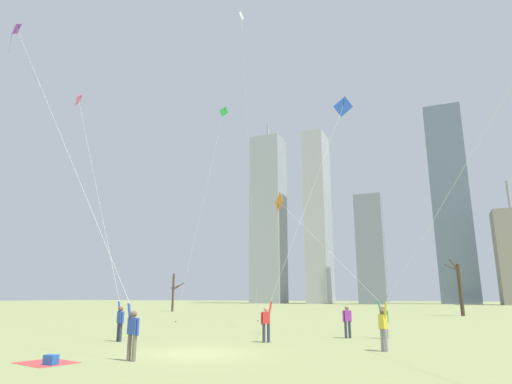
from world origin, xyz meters
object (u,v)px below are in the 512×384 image
at_px(distant_kite_drifting_right_white, 244,57).
at_px(kite_flyer_foreground_right_pink, 107,253).
at_px(kite_flyer_midfield_center_purple, 103,254).
at_px(kite_flyer_far_back_red, 422,258).
at_px(picnic_spot, 49,361).
at_px(bare_tree_far_right_edge, 460,288).
at_px(bystander_strolling_midfield, 347,320).
at_px(kite_flyer_foreground_left_blue, 282,277).
at_px(bare_tree_center, 173,291).
at_px(kite_flyer_midfield_right_orange, 354,286).
at_px(distant_kite_low_near_trees_green, 221,124).

bearing_deg(distant_kite_drifting_right_white, kite_flyer_foreground_right_pink, -100.66).
bearing_deg(kite_flyer_midfield_center_purple, kite_flyer_far_back_red, 18.83).
xyz_separation_m(picnic_spot, bare_tree_far_right_edge, (14.07, 43.57, 2.95)).
relative_size(bystander_strolling_midfield, picnic_spot, 0.78).
height_order(kite_flyer_foreground_left_blue, bare_tree_center, kite_flyer_foreground_left_blue).
relative_size(kite_flyer_far_back_red, bystander_strolling_midfield, 10.67).
distance_m(bare_tree_far_right_edge, bare_tree_center, 37.86).
distance_m(kite_flyer_foreground_left_blue, bare_tree_center, 44.86).
xyz_separation_m(kite_flyer_far_back_red, bystander_strolling_midfield, (-4.04, 6.42, -2.54)).
xyz_separation_m(bystander_strolling_midfield, bare_tree_far_right_edge, (6.88, 31.17, 2.13)).
relative_size(kite_flyer_foreground_right_pink, kite_flyer_midfield_right_orange, 1.97).
distance_m(distant_kite_drifting_right_white, bare_tree_far_right_edge, 34.49).
height_order(kite_flyer_foreground_left_blue, bystander_strolling_midfield, kite_flyer_foreground_left_blue).
xyz_separation_m(kite_flyer_foreground_left_blue, kite_flyer_foreground_right_pink, (-9.70, -1.36, 1.42)).
distance_m(bystander_strolling_midfield, distant_kite_drifting_right_white, 25.69).
height_order(kite_flyer_far_back_red, bare_tree_center, kite_flyer_far_back_red).
height_order(kite_flyer_midfield_center_purple, distant_kite_drifting_right_white, distant_kite_drifting_right_white).
xyz_separation_m(kite_flyer_midfield_center_purple, kite_flyer_midfield_right_orange, (7.46, 11.77, -1.03)).
height_order(kite_flyer_midfield_right_orange, bare_tree_center, kite_flyer_midfield_right_orange).
height_order(distant_kite_low_near_trees_green, bare_tree_center, distant_kite_low_near_trees_green).
relative_size(picnic_spot, bare_tree_far_right_edge, 0.33).
bearing_deg(bare_tree_center, kite_flyer_foreground_right_pink, -62.54).
height_order(kite_flyer_midfield_right_orange, distant_kite_drifting_right_white, distant_kite_drifting_right_white).
bearing_deg(kite_flyer_foreground_right_pink, kite_flyer_midfield_right_orange, 25.04).
height_order(distant_kite_drifting_right_white, picnic_spot, distant_kite_drifting_right_white).
relative_size(kite_flyer_far_back_red, distant_kite_drifting_right_white, 0.63).
height_order(bystander_strolling_midfield, bare_tree_far_right_edge, bare_tree_far_right_edge).
bearing_deg(bare_tree_center, bystander_strolling_midfield, -45.70).
distance_m(kite_flyer_far_back_red, distant_kite_drifting_right_white, 28.30).
bearing_deg(kite_flyer_midfield_center_purple, bare_tree_center, 119.44).
distance_m(distant_kite_low_near_trees_green, picnic_spot, 35.36).
bearing_deg(bare_tree_far_right_edge, picnic_spot, -107.89).
distance_m(kite_flyer_far_back_red, kite_flyer_midfield_right_orange, 8.84).
bearing_deg(distant_kite_drifting_right_white, distant_kite_low_near_trees_green, 129.36).
xyz_separation_m(distant_kite_low_near_trees_green, distant_kite_drifting_right_white, (5.67, -6.91, 2.86)).
height_order(kite_flyer_far_back_red, picnic_spot, kite_flyer_far_back_red).
xyz_separation_m(kite_flyer_foreground_left_blue, distant_kite_drifting_right_white, (-7.27, 11.52, 20.03)).
distance_m(distant_kite_drifting_right_white, bare_tree_center, 37.34).
relative_size(distant_kite_drifting_right_white, bare_tree_center, 5.10).
bearing_deg(bare_tree_center, bare_tree_far_right_edge, -0.87).
xyz_separation_m(kite_flyer_foreground_right_pink, picnic_spot, (5.05, -8.10, -4.33)).
bearing_deg(kite_flyer_midfield_right_orange, bystander_strolling_midfield, -97.36).
xyz_separation_m(kite_flyer_foreground_right_pink, bystander_strolling_midfield, (12.24, 4.31, -3.52)).
relative_size(kite_flyer_far_back_red, kite_flyer_midfield_right_orange, 1.83).
height_order(kite_flyer_far_back_red, bystander_strolling_midfield, kite_flyer_far_back_red).
bearing_deg(picnic_spot, kite_flyer_foreground_left_blue, 63.82).
xyz_separation_m(bystander_strolling_midfield, bare_tree_center, (-30.98, 31.74, 1.91)).
height_order(kite_flyer_midfield_right_orange, bare_tree_far_right_edge, kite_flyer_midfield_right_orange).
height_order(kite_flyer_foreground_right_pink, bare_tree_center, kite_flyer_foreground_right_pink).
xyz_separation_m(distant_kite_drifting_right_white, bare_tree_center, (-21.16, 23.17, -20.23)).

